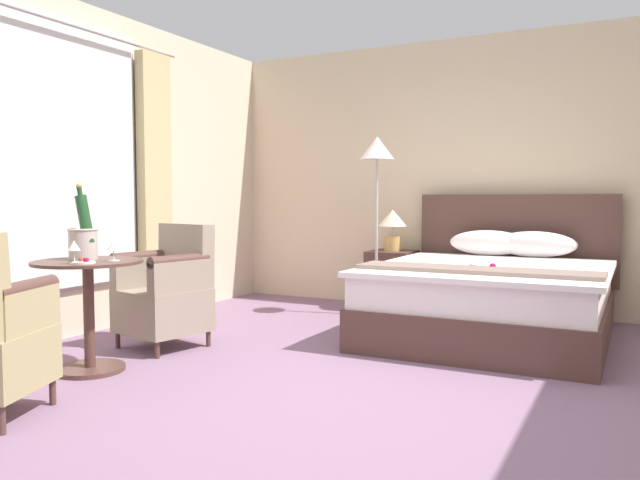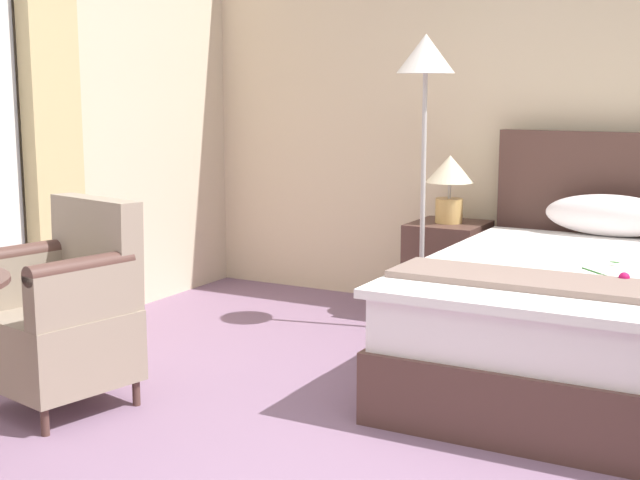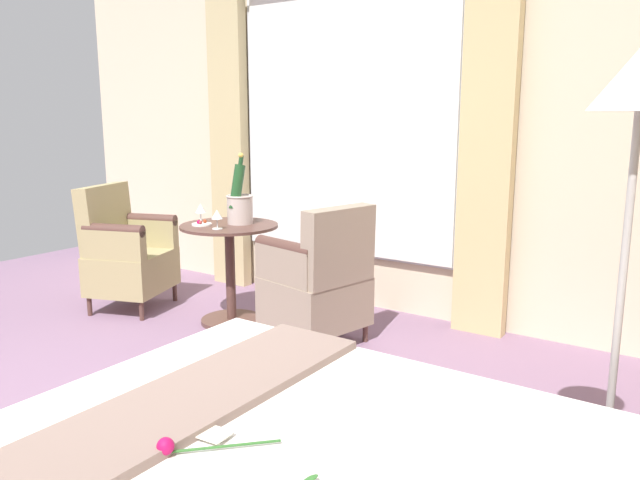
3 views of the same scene
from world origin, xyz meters
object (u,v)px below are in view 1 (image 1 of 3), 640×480
(armchair_by_window, at_px, (167,292))
(bedside_lamp, at_px, (393,224))
(wine_glass_near_edge, at_px, (114,246))
(snack_plate, at_px, (84,262))
(nightstand, at_px, (392,280))
(bed, at_px, (493,295))
(side_table_round, at_px, (89,305))
(floor_lamp_brass, at_px, (377,166))
(champagne_bucket, at_px, (83,237))
(wine_glass_near_bucket, at_px, (74,247))

(armchair_by_window, bearing_deg, bedside_lamp, 66.91)
(wine_glass_near_edge, height_order, snack_plate, wine_glass_near_edge)
(nightstand, xyz_separation_m, armchair_by_window, (-0.97, -2.28, 0.12))
(bedside_lamp, bearing_deg, nightstand, 0.00)
(bed, xyz_separation_m, side_table_round, (-2.13, -2.28, 0.10))
(nightstand, bearing_deg, floor_lamp_brass, -94.99)
(champagne_bucket, distance_m, wine_glass_near_edge, 0.26)
(nightstand, relative_size, wine_glass_near_edge, 4.52)
(bed, height_order, champagne_bucket, champagne_bucket)
(bedside_lamp, relative_size, wine_glass_near_bucket, 2.85)
(floor_lamp_brass, distance_m, snack_plate, 3.03)
(bedside_lamp, xyz_separation_m, wine_glass_near_bucket, (-0.87, -3.23, -0.04))
(bedside_lamp, distance_m, snack_plate, 3.30)
(bed, bearing_deg, wine_glass_near_bucket, -129.57)
(floor_lamp_brass, distance_m, side_table_round, 3.02)
(floor_lamp_brass, bearing_deg, wine_glass_near_bucket, -106.21)
(side_table_round, bearing_deg, wine_glass_near_bucket, -63.90)
(bed, height_order, snack_plate, bed)
(nightstand, bearing_deg, armchair_by_window, -113.09)
(side_table_round, bearing_deg, bedside_lamp, 72.53)
(nightstand, distance_m, side_table_round, 3.20)
(snack_plate, bearing_deg, floor_lamp_brass, 74.23)
(nightstand, height_order, floor_lamp_brass, floor_lamp_brass)
(nightstand, bearing_deg, side_table_round, -107.47)
(side_table_round, height_order, armchair_by_window, armchair_by_window)
(side_table_round, relative_size, champagne_bucket, 1.44)
(nightstand, relative_size, champagne_bucket, 1.19)
(floor_lamp_brass, height_order, champagne_bucket, floor_lamp_brass)
(bed, relative_size, floor_lamp_brass, 1.23)
(champagne_bucket, bearing_deg, bed, 45.50)
(wine_glass_near_bucket, bearing_deg, bed, 50.43)
(champagne_bucket, xyz_separation_m, armchair_by_window, (0.06, 0.73, -0.46))
(wine_glass_near_bucket, bearing_deg, champagne_bucket, 126.80)
(floor_lamp_brass, distance_m, wine_glass_near_edge, 2.82)
(side_table_round, xyz_separation_m, wine_glass_near_bucket, (0.09, -0.19, 0.40))
(nightstand, relative_size, snack_plate, 4.28)
(floor_lamp_brass, bearing_deg, armchair_by_window, -116.04)
(bedside_lamp, bearing_deg, champagne_bucket, -108.96)
(snack_plate, bearing_deg, bedside_lamp, 75.38)
(side_table_round, relative_size, snack_plate, 5.16)
(bedside_lamp, relative_size, side_table_round, 0.57)
(nightstand, xyz_separation_m, champagne_bucket, (-1.03, -3.01, 0.57))
(nightstand, distance_m, snack_plate, 3.33)
(wine_glass_near_edge, relative_size, snack_plate, 0.95)
(side_table_round, bearing_deg, armchair_by_window, 90.87)
(wine_glass_near_bucket, xyz_separation_m, snack_plate, (0.04, 0.04, -0.10))
(bed, relative_size, champagne_bucket, 4.19)
(bed, xyz_separation_m, floor_lamp_brass, (-1.20, 0.42, 1.11))
(side_table_round, height_order, wine_glass_near_edge, wine_glass_near_edge)
(bedside_lamp, xyz_separation_m, champagne_bucket, (-1.03, -3.01, -0.00))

